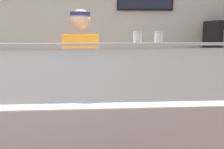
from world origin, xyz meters
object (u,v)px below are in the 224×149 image
parmesan_shaker (137,38)px  pizza_server (91,93)px  worker_figure (82,80)px  pepper_flake_shaker (158,38)px  pizza_tray (88,95)px

parmesan_shaker → pizza_server: bearing=132.7°
pizza_server → parmesan_shaker: 0.71m
worker_figure → parmesan_shaker: bearing=-65.6°
parmesan_shaker → pepper_flake_shaker: size_ratio=1.00×
pizza_tray → pizza_server: size_ratio=1.79×
pizza_tray → pizza_server: (0.02, -0.02, 0.02)m
pizza_server → worker_figure: worker_figure is taller
pepper_flake_shaker → parmesan_shaker: bearing=180.0°
pepper_flake_shaker → worker_figure: worker_figure is taller
pizza_tray → pepper_flake_shaker: (0.53, -0.40, 0.52)m
worker_figure → pizza_tray: bearing=-83.2°
pizza_tray → parmesan_shaker: (0.37, -0.40, 0.52)m
pepper_flake_shaker → pizza_tray: bearing=143.3°
parmesan_shaker → pepper_flake_shaker: same height
pizza_tray → pepper_flake_shaker: 0.84m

